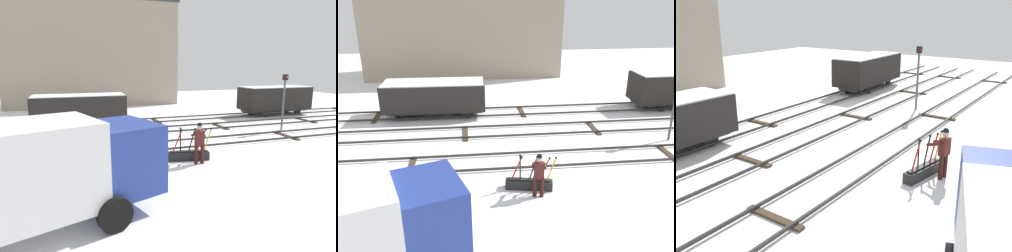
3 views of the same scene
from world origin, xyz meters
The scene contains 8 objects.
ground_plane centered at (0.00, 0.00, 0.00)m, with size 60.00×60.00×0.00m, color white.
track_main_line centered at (0.00, 0.00, 0.11)m, with size 44.00×1.94×0.18m.
track_siding_near centered at (0.00, 3.52, 0.11)m, with size 44.00×1.94×0.18m.
track_siding_far centered at (0.00, 6.69, 0.11)m, with size 44.00×1.94×0.18m.
switch_lever_frame centered at (-1.12, -2.22, 0.25)m, with size 1.93×0.69×1.45m.
rail_worker centered at (-0.87, -2.76, 0.98)m, with size 0.63×0.73×1.75m.
signal_post centered at (6.76, 1.56, 2.16)m, with size 0.24×0.32×3.48m.
freight_car_back_track centered at (10.11, 6.69, 1.34)m, with size 5.86×2.27×2.32m.
Camera 3 is at (-11.95, -6.45, 5.37)m, focal length 39.51 mm.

